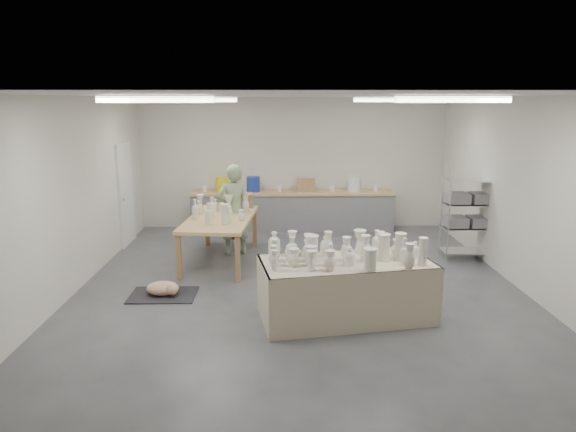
{
  "coord_description": "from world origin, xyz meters",
  "views": [
    {
      "loc": [
        -0.32,
        -7.86,
        2.92
      ],
      "look_at": [
        -0.17,
        0.46,
        1.05
      ],
      "focal_mm": 32.0,
      "sensor_mm": 36.0,
      "label": 1
    }
  ],
  "objects_px": {
    "drying_table": "(345,286)",
    "red_stool": "(236,237)",
    "work_table": "(222,216)",
    "potter": "(234,210)"
  },
  "relations": [
    {
      "from": "work_table",
      "to": "drying_table",
      "type": "bearing_deg",
      "value": -48.86
    },
    {
      "from": "drying_table",
      "to": "red_stool",
      "type": "xyz_separation_m",
      "value": [
        -1.76,
        3.3,
        -0.2
      ]
    },
    {
      "from": "drying_table",
      "to": "potter",
      "type": "height_order",
      "value": "potter"
    },
    {
      "from": "work_table",
      "to": "red_stool",
      "type": "height_order",
      "value": "work_table"
    },
    {
      "from": "work_table",
      "to": "red_stool",
      "type": "relative_size",
      "value": 6.55
    },
    {
      "from": "drying_table",
      "to": "potter",
      "type": "relative_size",
      "value": 1.4
    },
    {
      "from": "drying_table",
      "to": "potter",
      "type": "xyz_separation_m",
      "value": [
        -1.76,
        3.03,
        0.42
      ]
    },
    {
      "from": "work_table",
      "to": "potter",
      "type": "relative_size",
      "value": 1.33
    },
    {
      "from": "potter",
      "to": "red_stool",
      "type": "relative_size",
      "value": 4.94
    },
    {
      "from": "drying_table",
      "to": "red_stool",
      "type": "bearing_deg",
      "value": 108.03
    }
  ]
}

